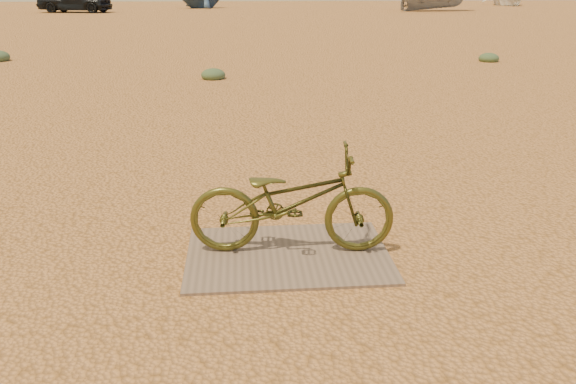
{
  "coord_description": "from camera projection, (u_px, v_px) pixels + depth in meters",
  "views": [
    {
      "loc": [
        -0.43,
        -3.53,
        1.99
      ],
      "look_at": [
        -0.09,
        0.33,
        0.53
      ],
      "focal_mm": 35.0,
      "sensor_mm": 36.0,
      "label": 1
    }
  ],
  "objects": [
    {
      "name": "ground",
      "position": [
        305.0,
        277.0,
        4.03
      ],
      "size": [
        120.0,
        120.0,
        0.0
      ],
      "primitive_type": "plane",
      "color": "tan",
      "rests_on": "ground"
    },
    {
      "name": "plywood_board",
      "position": [
        288.0,
        255.0,
        4.33
      ],
      "size": [
        1.55,
        1.07,
        0.02
      ],
      "primitive_type": "cube",
      "color": "#766050",
      "rests_on": "ground"
    },
    {
      "name": "bicycle",
      "position": [
        292.0,
        201.0,
        4.24
      ],
      "size": [
        1.59,
        0.66,
        0.82
      ],
      "primitive_type": "imported",
      "rotation": [
        0.0,
        0.0,
        1.49
      ],
      "color": "#48471A",
      "rests_on": "plywood_board"
    },
    {
      "name": "car",
      "position": [
        75.0,
        0.0,
        37.8
      ],
      "size": [
        5.14,
        2.93,
        1.65
      ],
      "primitive_type": "imported",
      "rotation": [
        0.0,
        0.0,
        1.36
      ],
      "color": "black",
      "rests_on": "ground"
    },
    {
      "name": "kale_a",
      "position": [
        213.0,
        79.0,
        12.2
      ],
      "size": [
        0.53,
        0.53,
        0.29
      ],
      "primitive_type": "ellipsoid",
      "color": "#485E3E",
      "rests_on": "ground"
    },
    {
      "name": "kale_b",
      "position": [
        488.0,
        61.0,
        14.83
      ],
      "size": [
        0.52,
        0.52,
        0.29
      ],
      "primitive_type": "ellipsoid",
      "color": "#485E3E",
      "rests_on": "ground"
    }
  ]
}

